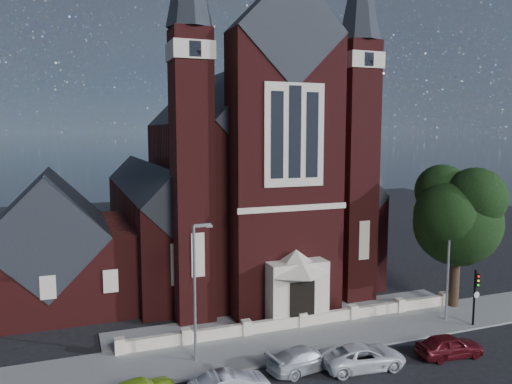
% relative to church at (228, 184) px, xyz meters
% --- Properties ---
extents(ground, '(120.00, 120.00, 0.00)m').
position_rel_church_xyz_m(ground, '(0.00, -7.94, -8.19)').
color(ground, black).
rests_on(ground, ground).
extents(pavement_strip, '(60.00, 5.00, 0.12)m').
position_rel_church_xyz_m(pavement_strip, '(0.00, -18.44, -8.19)').
color(pavement_strip, gray).
rests_on(pavement_strip, ground).
extents(forecourt_paving, '(26.00, 3.00, 0.14)m').
position_rel_church_xyz_m(forecourt_paving, '(0.00, -14.44, -8.19)').
color(forecourt_paving, gray).
rests_on(forecourt_paving, ground).
extents(forecourt_wall, '(24.00, 0.40, 0.90)m').
position_rel_church_xyz_m(forecourt_wall, '(0.00, -16.44, -8.19)').
color(forecourt_wall, beige).
rests_on(forecourt_wall, ground).
extents(church, '(20.01, 34.90, 29.20)m').
position_rel_church_xyz_m(church, '(0.00, 0.00, 0.00)').
color(church, '#441212').
rests_on(church, ground).
extents(parish_hall, '(12.00, 12.20, 10.24)m').
position_rel_church_xyz_m(parish_hall, '(-16.00, -4.94, -4.17)').
color(parish_hall, '#441212').
rests_on(parish_hall, ground).
extents(street_tree, '(6.40, 6.60, 10.70)m').
position_rel_church_xyz_m(street_tree, '(12.60, -17.23, -1.23)').
color(street_tree, black).
rests_on(street_tree, ground).
extents(street_lamp_left, '(1.16, 0.22, 8.09)m').
position_rel_church_xyz_m(street_lamp_left, '(-7.91, -18.94, -3.59)').
color(street_lamp_left, gray).
rests_on(street_lamp_left, ground).
extents(street_lamp_right, '(1.16, 0.22, 8.09)m').
position_rel_church_xyz_m(street_lamp_right, '(10.09, -18.94, -3.59)').
color(street_lamp_right, gray).
rests_on(street_lamp_right, ground).
extents(traffic_signal, '(0.28, 0.42, 4.00)m').
position_rel_church_xyz_m(traffic_signal, '(11.00, -20.52, -5.60)').
color(traffic_signal, black).
rests_on(traffic_signal, ground).
extents(car_silver_b, '(4.73, 2.61, 1.30)m').
position_rel_church_xyz_m(car_silver_b, '(-2.51, -21.97, -7.54)').
color(car_silver_b, silver).
rests_on(car_silver_b, ground).
extents(car_white_suv, '(5.03, 2.68, 1.34)m').
position_rel_church_xyz_m(car_white_suv, '(0.64, -22.95, -7.51)').
color(car_white_suv, white).
rests_on(car_white_suv, ground).
extents(car_dark_red, '(4.15, 1.97, 1.37)m').
position_rel_church_xyz_m(car_dark_red, '(6.18, -23.55, -7.50)').
color(car_dark_red, '#560E15').
rests_on(car_dark_red, ground).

